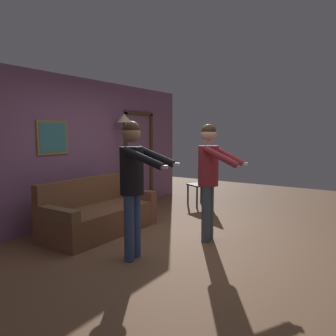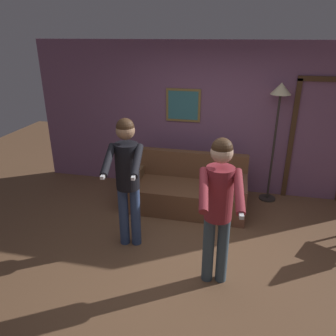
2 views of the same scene
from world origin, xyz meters
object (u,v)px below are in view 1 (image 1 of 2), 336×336
Objects in this scene: person_standing_right at (209,171)px; couch at (99,215)px; dining_chair_distant at (202,182)px; torchiere_lamp at (124,131)px; person_standing_left at (133,176)px.

couch is at bearing 110.14° from person_standing_right.
couch is at bearing 170.16° from dining_chair_distant.
couch is 1.09× the size of person_standing_right.
person_standing_right is at bearing -107.64° from torchiere_lamp.
person_standing_left is 3.41m from dining_chair_distant.
couch is at bearing 64.40° from person_standing_left.
torchiere_lamp is at bearing 142.42° from dining_chair_distant.
person_standing_right reaches higher than dining_chair_distant.
couch is 2.76m from dining_chair_distant.
dining_chair_distant is (3.29, 0.73, -0.55)m from person_standing_left.
couch is 2.00m from torchiere_lamp.
person_standing_left is 1.89× the size of dining_chair_distant.
torchiere_lamp reaches higher than couch.
couch is 2.05× the size of dining_chair_distant.
couch is at bearing -155.99° from torchiere_lamp.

